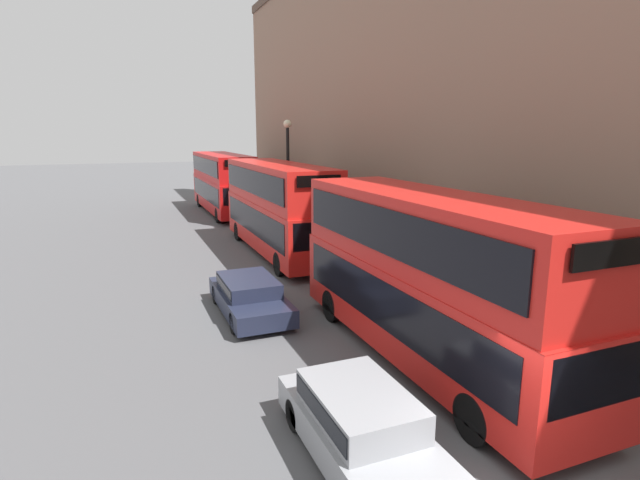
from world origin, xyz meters
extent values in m
cube|color=red|center=(1.60, 5.27, 1.43)|extent=(2.55, 10.06, 2.17)
cube|color=red|center=(1.60, 5.27, 3.45)|extent=(2.50, 9.86, 1.86)
cube|color=black|center=(1.60, 5.27, 1.69)|extent=(2.59, 9.26, 1.21)
cube|color=black|center=(1.60, 5.27, 3.54)|extent=(2.59, 9.26, 1.11)
cube|color=black|center=(1.60, 0.27, 1.87)|extent=(2.17, 0.06, 1.08)
cube|color=black|center=(1.60, 0.27, 4.00)|extent=(1.78, 0.06, 0.45)
cylinder|color=black|center=(0.48, 1.84, 0.50)|extent=(0.30, 1.00, 1.00)
cylinder|color=black|center=(2.73, 1.84, 0.50)|extent=(0.30, 1.00, 1.00)
cylinder|color=black|center=(0.48, 8.71, 0.50)|extent=(0.30, 1.00, 1.00)
cylinder|color=black|center=(2.73, 8.71, 0.50)|extent=(0.30, 1.00, 1.00)
cube|color=red|center=(1.60, 17.97, 1.46)|extent=(2.55, 10.76, 2.23)
cube|color=red|center=(1.60, 17.97, 3.49)|extent=(2.50, 10.54, 1.83)
cube|color=black|center=(1.60, 17.97, 1.73)|extent=(2.59, 9.90, 1.25)
cube|color=black|center=(1.60, 17.97, 3.58)|extent=(2.59, 9.90, 1.10)
cube|color=black|center=(1.60, 12.63, 1.91)|extent=(2.17, 0.06, 1.11)
cube|color=black|center=(1.60, 12.63, 4.04)|extent=(1.78, 0.06, 0.44)
cylinder|color=black|center=(0.48, 14.20, 0.50)|extent=(0.30, 1.00, 1.00)
cylinder|color=black|center=(2.73, 14.20, 0.50)|extent=(0.30, 1.00, 1.00)
cylinder|color=black|center=(0.48, 21.75, 0.50)|extent=(0.30, 1.00, 1.00)
cylinder|color=black|center=(2.73, 21.75, 0.50)|extent=(0.30, 1.00, 1.00)
cube|color=red|center=(1.60, 31.53, 1.45)|extent=(2.55, 11.11, 2.21)
cube|color=red|center=(1.60, 31.53, 3.45)|extent=(2.50, 10.89, 1.77)
cube|color=black|center=(1.60, 31.53, 1.72)|extent=(2.59, 10.22, 1.24)
cube|color=black|center=(1.60, 31.53, 3.53)|extent=(2.59, 10.22, 1.06)
cube|color=black|center=(1.60, 26.00, 1.90)|extent=(2.17, 0.06, 1.10)
cube|color=black|center=(1.60, 26.00, 3.98)|extent=(1.78, 0.06, 0.43)
cylinder|color=black|center=(0.48, 27.57, 0.50)|extent=(0.30, 1.00, 1.00)
cylinder|color=black|center=(2.73, 27.57, 0.50)|extent=(0.30, 1.00, 1.00)
cylinder|color=black|center=(0.48, 35.48, 0.50)|extent=(0.30, 1.00, 1.00)
cylinder|color=black|center=(2.73, 35.48, 0.50)|extent=(0.30, 1.00, 1.00)
cube|color=gray|center=(-1.80, 2.14, 0.49)|extent=(1.77, 4.38, 0.62)
cube|color=gray|center=(-1.80, 2.24, 1.08)|extent=(1.56, 2.41, 0.56)
cube|color=black|center=(-1.80, 2.24, 1.10)|extent=(1.59, 2.29, 0.36)
cylinder|color=black|center=(-2.57, 3.54, 0.32)|extent=(0.22, 0.64, 0.64)
cylinder|color=black|center=(-1.03, 3.54, 0.32)|extent=(0.22, 0.64, 0.64)
cube|color=#1E2338|center=(-1.80, 10.27, 0.46)|extent=(1.86, 4.46, 0.56)
cube|color=#1E2338|center=(-1.80, 10.38, 0.97)|extent=(1.64, 2.45, 0.46)
cube|color=black|center=(-1.80, 10.38, 1.00)|extent=(1.67, 2.33, 0.29)
cylinder|color=black|center=(-2.62, 8.84, 0.32)|extent=(0.22, 0.64, 0.64)
cylinder|color=black|center=(-0.98, 8.84, 0.32)|extent=(0.22, 0.64, 0.64)
cylinder|color=black|center=(-2.62, 11.69, 0.32)|extent=(0.22, 0.64, 0.64)
cylinder|color=black|center=(-0.98, 11.69, 0.32)|extent=(0.22, 0.64, 0.64)
cylinder|color=black|center=(3.39, 21.68, 3.05)|extent=(0.18, 0.18, 6.10)
sphere|color=beige|center=(3.39, 21.68, 6.32)|extent=(0.44, 0.44, 0.44)
cylinder|color=#334C6B|center=(4.34, 6.62, 0.78)|extent=(0.36, 0.36, 1.57)
sphere|color=tan|center=(4.34, 6.62, 1.68)|extent=(0.22, 0.22, 0.22)
camera|label=1|loc=(-5.51, -5.01, 5.85)|focal=28.00mm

